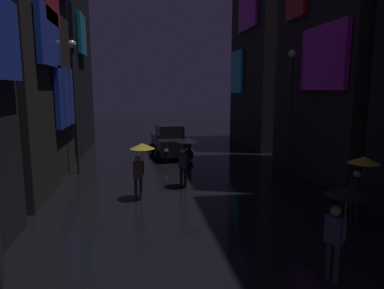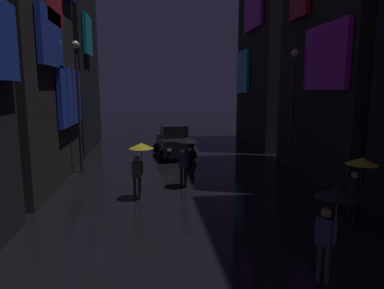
{
  "view_description": "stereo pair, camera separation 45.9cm",
  "coord_description": "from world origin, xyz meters",
  "views": [
    {
      "loc": [
        -2.15,
        -2.25,
        4.06
      ],
      "look_at": [
        0.0,
        11.14,
        1.84
      ],
      "focal_mm": 32.0,
      "sensor_mm": 36.0,
      "label": 1
    },
    {
      "loc": [
        -1.7,
        -2.31,
        4.06
      ],
      "look_at": [
        0.0,
        11.14,
        1.84
      ],
      "focal_mm": 32.0,
      "sensor_mm": 36.0,
      "label": 2
    }
  ],
  "objects": [
    {
      "name": "pedestrian_foreground_right_yellow",
      "position": [
        -2.05,
        10.01,
        1.67
      ],
      "size": [
        0.9,
        0.9,
        2.12
      ],
      "color": "#38332D",
      "rests_on": "ground"
    },
    {
      "name": "pedestrian_midstreet_left_black",
      "position": [
        -0.21,
        11.34,
        1.67
      ],
      "size": [
        0.9,
        0.9,
        2.12
      ],
      "color": "black",
      "rests_on": "ground"
    },
    {
      "name": "streetlamp_right_far",
      "position": [
        5.0,
        13.06,
        3.63
      ],
      "size": [
        0.36,
        0.36,
        5.85
      ],
      "color": "#2D2D33",
      "rests_on": "ground"
    },
    {
      "name": "bicycle_parked_at_storefront",
      "position": [
        4.6,
        8.11,
        0.39
      ],
      "size": [
        0.26,
        1.82,
        0.96
      ],
      "color": "black",
      "rests_on": "ground"
    },
    {
      "name": "building_left_mid",
      "position": [
        -7.47,
        12.82,
        6.16
      ],
      "size": [
        4.25,
        7.62,
        12.31
      ],
      "color": "#2D2826",
      "rests_on": "ground"
    },
    {
      "name": "building_right_far",
      "position": [
        7.48,
        21.66,
        7.25
      ],
      "size": [
        4.25,
        7.32,
        14.49
      ],
      "color": "#2D2826",
      "rests_on": "ground"
    },
    {
      "name": "streetlamp_left_far",
      "position": [
        -5.0,
        14.56,
        3.84
      ],
      "size": [
        0.36,
        0.36,
        6.25
      ],
      "color": "#2D2D33",
      "rests_on": "ground"
    },
    {
      "name": "pedestrian_foreground_left_yellow",
      "position": [
        4.29,
        6.6,
        1.67
      ],
      "size": [
        0.9,
        0.9,
        2.12
      ],
      "color": "black",
      "rests_on": "ground"
    },
    {
      "name": "car_distant",
      "position": [
        -0.26,
        18.05,
        0.93
      ],
      "size": [
        2.48,
        4.26,
        1.92
      ],
      "color": "black",
      "rests_on": "ground"
    },
    {
      "name": "pedestrian_midstreet_centre_black",
      "position": [
        1.96,
        3.88,
        1.67
      ],
      "size": [
        0.9,
        0.9,
        2.12
      ],
      "color": "#2D2D38",
      "rests_on": "ground"
    }
  ]
}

